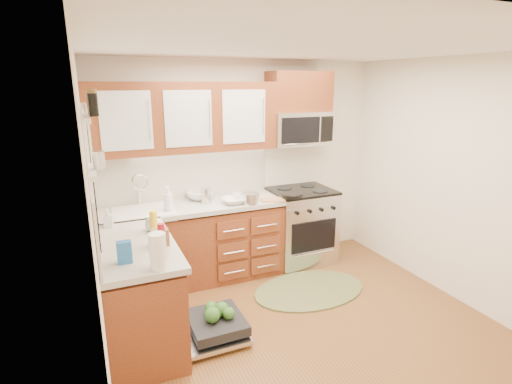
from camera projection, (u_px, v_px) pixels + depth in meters
name	position (u px, v px, depth m)	size (l,w,h in m)	color
floor	(311.00, 333.00, 3.69)	(3.50, 3.50, 0.00)	brown
ceiling	(323.00, 47.00, 3.03)	(3.50, 3.50, 0.00)	white
wall_back	(242.00, 166.00, 4.91)	(3.50, 0.04, 2.50)	white
wall_left	(94.00, 234.00, 2.70)	(0.04, 3.50, 2.50)	white
wall_right	(466.00, 184.00, 4.03)	(0.04, 3.50, 2.50)	white
base_cabinet_back	(193.00, 246.00, 4.59)	(2.05, 0.60, 0.85)	#5B2114
base_cabinet_left	(139.00, 297.00, 3.50)	(0.60, 1.25, 0.85)	#5B2114
countertop_back	(191.00, 207.00, 4.46)	(2.07, 0.64, 0.05)	beige
countertop_left	(136.00, 246.00, 3.37)	(0.64, 1.27, 0.05)	beige
backsplash_back	(184.00, 174.00, 4.64)	(2.05, 0.02, 0.57)	beige
backsplash_left	(94.00, 216.00, 3.18)	(0.02, 1.25, 0.57)	beige
upper_cabinets	(184.00, 117.00, 4.32)	(2.05, 0.35, 0.75)	#5B2114
cabinet_over_mw	(299.00, 92.00, 4.78)	(0.76, 0.35, 0.47)	#5B2114
range	(301.00, 226.00, 5.09)	(0.76, 0.64, 0.95)	silver
microwave	(299.00, 128.00, 4.88)	(0.76, 0.38, 0.40)	silver
sink	(144.00, 222.00, 4.27)	(0.62, 0.50, 0.26)	white
dishwasher	(212.00, 327.00, 3.61)	(0.70, 0.60, 0.20)	silver
window	(90.00, 175.00, 3.07)	(0.03, 1.05, 1.05)	white
window_blind	(89.00, 132.00, 2.99)	(0.02, 0.96, 0.40)	white
shelf_upper	(86.00, 118.00, 2.19)	(0.04, 0.40, 0.03)	white
shelf_lower	(92.00, 172.00, 2.27)	(0.04, 0.40, 0.03)	white
rug	(309.00, 290.00, 4.44)	(1.29, 0.84, 0.02)	olive
skillet	(292.00, 196.00, 4.64)	(0.23, 0.23, 0.04)	black
stock_pot	(250.00, 198.00, 4.48)	(0.20, 0.20, 0.12)	silver
cutting_board	(273.00, 200.00, 4.60)	(0.26, 0.17, 0.02)	#A7784C
canister	(206.00, 196.00, 4.48)	(0.11, 0.11, 0.17)	silver
paper_towel_roll	(158.00, 251.00, 2.89)	(0.13, 0.13, 0.27)	white
mustard_bottle	(154.00, 222.00, 3.59)	(0.07, 0.07, 0.21)	yellow
red_bottle	(161.00, 236.00, 3.24)	(0.06, 0.06, 0.21)	#A70D20
wooden_box	(160.00, 237.00, 3.32)	(0.14, 0.10, 0.14)	brown
blue_carton	(124.00, 252.00, 2.99)	(0.11, 0.06, 0.17)	#235FA3
bowl_a	(234.00, 201.00, 4.48)	(0.26, 0.26, 0.06)	#999999
bowl_b	(200.00, 195.00, 4.64)	(0.31, 0.31, 0.10)	#999999
cup	(237.00, 196.00, 4.62)	(0.12, 0.12, 0.10)	#999999
soap_bottle_a	(168.00, 199.00, 4.20)	(0.10, 0.10, 0.26)	#999999
soap_bottle_b	(108.00, 218.00, 3.74)	(0.08, 0.08, 0.18)	#999999
soap_bottle_c	(153.00, 221.00, 3.64)	(0.15, 0.15, 0.19)	#999999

